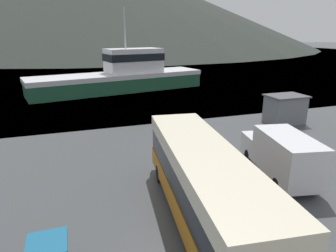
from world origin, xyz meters
TOP-DOWN VIEW (x-y plane):
  - water_surface at (0.00, 142.66)m, footprint 240.00×240.00m
  - hill_backdrop at (17.67, 179.10)m, footprint 225.10×225.10m
  - tour_bus at (0.25, 8.54)m, footprint 3.85×11.09m
  - delivery_van at (6.05, 10.92)m, footprint 3.21×6.37m
  - fishing_boat at (2.56, 39.11)m, footprint 24.04×9.95m
  - dock_kiosk at (13.14, 19.32)m, footprint 3.27×2.40m
  - mooring_bollard at (3.49, 20.74)m, footprint 0.37×0.37m

SIDE VIEW (x-z plane):
  - water_surface at x=0.00m, z-range 0.00..0.00m
  - mooring_bollard at x=3.49m, z-range 0.04..1.01m
  - dock_kiosk at x=13.14m, z-range 0.01..2.46m
  - delivery_van at x=6.05m, z-range 0.07..2.59m
  - tour_bus at x=0.25m, z-range 0.20..3.42m
  - fishing_boat at x=2.56m, z-range -3.35..7.37m
  - hill_backdrop at x=17.67m, z-range 0.00..46.90m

